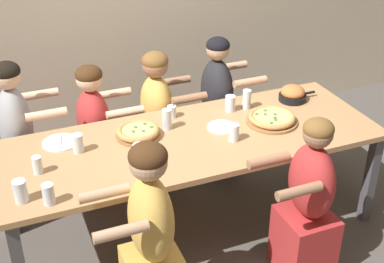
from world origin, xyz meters
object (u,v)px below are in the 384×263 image
object	(u,v)px
drinking_glass_d	(49,195)
drinking_glass_f	(78,144)
drinking_glass_i	(38,166)
diner_near_midright	(308,207)
drinking_glass_c	(247,100)
drinking_glass_b	(139,153)
skillet_bowl	(293,94)
diner_far_midright	(217,111)
diner_far_midleft	(96,137)
diner_far_left	(20,145)
pizza_board_main	(272,119)
empty_plate_b	(60,142)
diner_far_center	(158,123)
empty_plate_a	(222,127)
cocktail_glass_blue	(172,112)
pizza_board_second	(138,132)
drinking_glass_a	(21,193)
drinking_glass_h	(230,104)
diner_near_midleft	(151,244)
drinking_glass_g	(234,133)
drinking_glass_e	(167,120)

from	to	relation	value
drinking_glass_d	drinking_glass_f	size ratio (longest dim) A/B	1.01
drinking_glass_i	diner_near_midright	size ratio (longest dim) A/B	0.10
drinking_glass_c	drinking_glass_b	bearing A→B (deg)	-158.25
skillet_bowl	diner_far_midright	distance (m)	0.67
diner_far_midleft	diner_far_left	bearing A→B (deg)	-90.00
diner_far_midleft	pizza_board_main	bearing A→B (deg)	58.15
empty_plate_b	drinking_glass_d	distance (m)	0.66
diner_far_left	diner_far_center	bearing A→B (deg)	90.00
empty_plate_a	cocktail_glass_blue	bearing A→B (deg)	133.31
diner_far_midright	drinking_glass_f	bearing A→B (deg)	-65.22
pizza_board_second	empty_plate_a	bearing A→B (deg)	-10.20
drinking_glass_i	pizza_board_main	bearing A→B (deg)	0.98
drinking_glass_f	drinking_glass_i	bearing A→B (deg)	-151.18
drinking_glass_a	diner_far_center	bearing A→B (deg)	40.90
diner_near_midright	drinking_glass_c	bearing A→B (deg)	-2.71
diner_far_midright	drinking_glass_d	bearing A→B (deg)	-54.88
pizza_board_second	drinking_glass_i	xyz separation A→B (m)	(-0.69, -0.19, 0.02)
drinking_glass_h	diner_far_center	bearing A→B (deg)	135.39
drinking_glass_a	drinking_glass_c	xyz separation A→B (m)	(1.69, 0.55, 0.01)
empty_plate_b	diner_far_left	size ratio (longest dim) A/B	0.20
drinking_glass_d	diner_far_center	bearing A→B (deg)	46.96
drinking_glass_a	drinking_glass_f	xyz separation A→B (m)	(0.40, 0.40, -0.00)
pizza_board_second	cocktail_glass_blue	bearing A→B (deg)	30.04
empty_plate_a	diner_far_left	bearing A→B (deg)	154.32
skillet_bowl	cocktail_glass_blue	distance (m)	0.95
drinking_glass_c	diner_near_midright	bearing A→B (deg)	-92.71
diner_near_midleft	cocktail_glass_blue	bearing A→B (deg)	-26.20
cocktail_glass_blue	skillet_bowl	bearing A→B (deg)	-5.51
diner_near_midright	drinking_glass_g	bearing A→B (deg)	24.21
drinking_glass_e	diner_far_left	distance (m)	1.12
diner_far_midright	diner_near_midright	world-z (taller)	diner_far_midright
drinking_glass_f	diner_far_midleft	bearing A→B (deg)	68.80
drinking_glass_d	pizza_board_main	bearing A→B (deg)	12.65
empty_plate_a	diner_far_midright	xyz separation A→B (m)	(0.26, 0.63, -0.22)
drinking_glass_h	pizza_board_second	bearing A→B (deg)	-171.53
pizza_board_second	drinking_glass_a	distance (m)	0.93
drinking_glass_b	diner_near_midright	xyz separation A→B (m)	(0.90, -0.57, -0.28)
empty_plate_b	drinking_glass_d	xyz separation A→B (m)	(-0.17, -0.64, 0.05)
diner_far_center	drinking_glass_h	bearing A→B (deg)	45.39
diner_far_center	diner_near_midright	distance (m)	1.47
skillet_bowl	drinking_glass_h	world-z (taller)	skillet_bowl
pizza_board_main	skillet_bowl	distance (m)	0.41
cocktail_glass_blue	diner_far_midright	xyz separation A→B (m)	(0.52, 0.35, -0.26)
pizza_board_second	diner_far_midleft	world-z (taller)	diner_far_midleft
empty_plate_b	drinking_glass_g	bearing A→B (deg)	-20.11
drinking_glass_f	diner_far_midright	distance (m)	1.40
pizza_board_second	diner_near_midleft	distance (m)	0.89
drinking_glass_c	diner_near_midright	xyz separation A→B (m)	(-0.04, -0.95, -0.30)
pizza_board_main	drinking_glass_c	world-z (taller)	drinking_glass_c
drinking_glass_g	drinking_glass_i	world-z (taller)	drinking_glass_g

